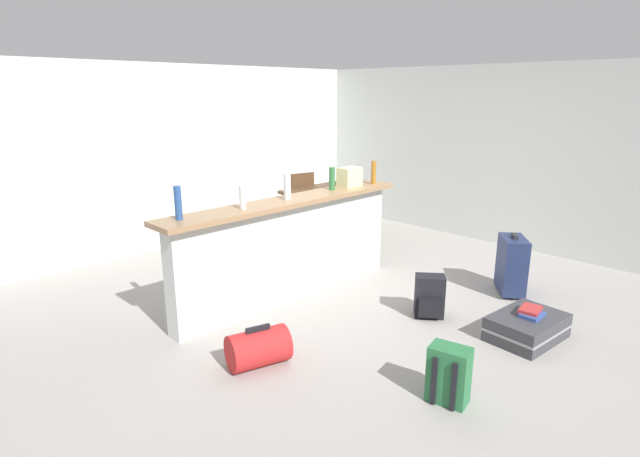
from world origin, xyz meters
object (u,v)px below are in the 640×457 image
object	(u,v)px
book_stack	(531,312)
bottle_green	(332,178)
dining_chair_far_side	(300,199)
duffel_bag_red	(258,348)
bottle_amber	(374,172)
bottle_blue	(178,203)
dining_table	(324,196)
suitcase_flat_charcoal	(527,327)
grocery_bag	(349,177)
dining_chair_near_partition	(348,210)
bottle_white	(243,197)
bottle_clear	(287,187)
backpack_black	(430,297)
suitcase_upright_navy	(512,265)
backpack_green	(449,375)

from	to	relation	value
book_stack	bottle_green	bearing A→B (deg)	94.89
dining_chair_far_side	book_stack	size ratio (longest dim) A/B	3.54
duffel_bag_red	bottle_amber	bearing A→B (deg)	18.76
bottle_blue	dining_table	xyz separation A→B (m)	(3.09, 1.30, -0.57)
suitcase_flat_charcoal	book_stack	size ratio (longest dim) A/B	3.25
dining_chair_far_side	suitcase_flat_charcoal	size ratio (longest dim) A/B	1.09
grocery_bag	dining_chair_near_partition	world-z (taller)	grocery_bag
bottle_white	bottle_amber	distance (m)	1.90
bottle_clear	dining_chair_far_side	size ratio (longest dim) A/B	0.28
suitcase_flat_charcoal	backpack_black	bearing A→B (deg)	104.55
bottle_clear	suitcase_upright_navy	size ratio (longest dim) A/B	0.39
backpack_green	book_stack	world-z (taller)	backpack_green
duffel_bag_red	backpack_green	bearing A→B (deg)	-63.98
dining_table	suitcase_upright_navy	distance (m)	2.97
bottle_blue	dining_chair_far_side	bearing A→B (deg)	30.77
dining_chair_near_partition	book_stack	bearing A→B (deg)	-107.59
dining_table	suitcase_upright_navy	xyz separation A→B (m)	(-0.10, -2.96, -0.32)
bottle_green	book_stack	xyz separation A→B (m)	(0.19, -2.26, -0.95)
bottle_clear	backpack_green	bearing A→B (deg)	-101.39
grocery_bag	backpack_green	xyz separation A→B (m)	(-1.44, -2.25, -0.98)
grocery_bag	suitcase_flat_charcoal	world-z (taller)	grocery_bag
dining_chair_far_side	backpack_black	size ratio (longest dim) A/B	2.21
dining_table	duffel_bag_red	world-z (taller)	dining_table
dining_chair_far_side	book_stack	xyz separation A→B (m)	(-1.01, -4.11, -0.26)
bottle_amber	dining_table	xyz separation A→B (m)	(0.56, 1.38, -0.56)
bottle_amber	dining_table	size ratio (longest dim) A/B	0.25
bottle_clear	backpack_black	distance (m)	1.78
bottle_blue	dining_chair_near_partition	world-z (taller)	bottle_blue
backpack_black	duffel_bag_red	world-z (taller)	backpack_black
backpack_black	dining_chair_near_partition	bearing A→B (deg)	60.79
bottle_blue	dining_table	distance (m)	3.40
bottle_green	bottle_white	bearing A→B (deg)	-176.97
bottle_white	dining_chair_far_side	size ratio (longest dim) A/B	0.24
book_stack	backpack_black	bearing A→B (deg)	105.24
backpack_green	bottle_white	bearing A→B (deg)	93.54
suitcase_upright_navy	dining_chair_far_side	bearing A→B (deg)	87.88
bottle_amber	backpack_black	distance (m)	1.76
backpack_green	suitcase_upright_navy	size ratio (longest dim) A/B	0.63
backpack_black	suitcase_upright_navy	bearing A→B (deg)	-14.60
bottle_white	backpack_black	size ratio (longest dim) A/B	0.52
bottle_amber	bottle_clear	bearing A→B (deg)	178.11
bottle_white	suitcase_upright_navy	bearing A→B (deg)	-34.08
dining_table	dining_chair_near_partition	size ratio (longest dim) A/B	1.18
bottle_blue	bottle_clear	distance (m)	1.21
suitcase_flat_charcoal	dining_table	bearing A→B (deg)	74.18
bottle_green	grocery_bag	distance (m)	0.29
bottle_blue	bottle_white	xyz separation A→B (m)	(0.63, -0.06, -0.04)
backpack_green	book_stack	distance (m)	1.34
bottle_amber	suitcase_flat_charcoal	distance (m)	2.46
bottle_clear	dining_chair_far_side	distance (m)	2.77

